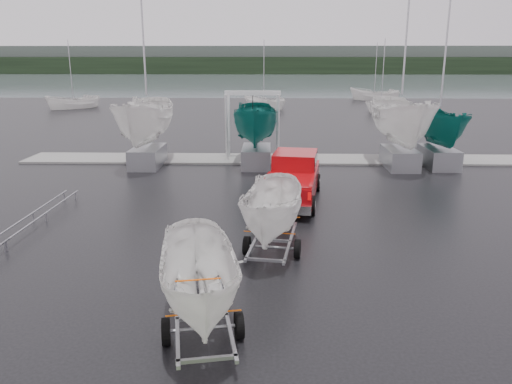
% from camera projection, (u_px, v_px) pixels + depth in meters
% --- Properties ---
extents(ground_plane, '(120.00, 120.00, 0.00)m').
position_uv_depth(ground_plane, '(277.00, 233.00, 17.75)').
color(ground_plane, black).
rests_on(ground_plane, ground).
extents(lake, '(300.00, 300.00, 0.00)m').
position_uv_depth(lake, '(271.00, 84.00, 114.22)').
color(lake, slate).
rests_on(lake, ground).
extents(dock, '(30.00, 3.00, 0.12)m').
position_uv_depth(dock, '(274.00, 159.00, 30.27)').
color(dock, gray).
rests_on(dock, ground).
extents(treeline, '(300.00, 8.00, 6.00)m').
position_uv_depth(treeline, '(270.00, 65.00, 180.96)').
color(treeline, black).
rests_on(treeline, ground).
extents(far_hill, '(300.00, 6.00, 10.00)m').
position_uv_depth(far_hill, '(270.00, 60.00, 188.15)').
color(far_hill, '#4C5651').
rests_on(far_hill, ground).
extents(pickup_truck, '(2.84, 6.13, 1.96)m').
position_uv_depth(pickup_truck, '(293.00, 176.00, 21.73)').
color(pickup_truck, '#9A080D').
rests_on(pickup_truck, ground).
extents(trailer_hitched, '(2.04, 3.73, 5.24)m').
position_uv_depth(trailer_hitched, '(274.00, 167.00, 15.11)').
color(trailer_hitched, '#95979D').
rests_on(trailer_hitched, ground).
extents(trailer_parked, '(2.04, 3.76, 5.09)m').
position_uv_depth(trailer_parked, '(199.00, 219.00, 10.47)').
color(trailer_parked, '#95979D').
rests_on(trailer_parked, ground).
extents(boat_hoist, '(3.30, 2.18, 4.12)m').
position_uv_depth(boat_hoist, '(253.00, 116.00, 29.62)').
color(boat_hoist, silver).
rests_on(boat_hoist, ground).
extents(keelboat_0, '(2.78, 3.20, 10.96)m').
position_uv_depth(keelboat_0, '(144.00, 88.00, 27.38)').
color(keelboat_0, '#95979D').
rests_on(keelboat_0, ground).
extents(keelboat_1, '(2.45, 3.20, 7.62)m').
position_uv_depth(keelboat_1, '(256.00, 97.00, 27.56)').
color(keelboat_1, '#95979D').
rests_on(keelboat_1, ground).
extents(keelboat_2, '(2.85, 3.20, 11.03)m').
position_uv_depth(keelboat_2, '(405.00, 86.00, 26.99)').
color(keelboat_2, '#95979D').
rests_on(keelboat_2, ground).
extents(keelboat_3, '(2.18, 3.20, 10.34)m').
position_uv_depth(keelboat_3, '(443.00, 106.00, 27.52)').
color(keelboat_3, '#95979D').
rests_on(keelboat_3, ground).
extents(mast_rack_0, '(0.56, 6.50, 0.06)m').
position_uv_depth(mast_rack_0, '(39.00, 213.00, 18.84)').
color(mast_rack_0, '#95979D').
rests_on(mast_rack_0, ground).
extents(moored_boat_0, '(3.63, 3.62, 11.36)m').
position_uv_depth(moored_boat_0, '(74.00, 109.00, 60.24)').
color(moored_boat_0, white).
rests_on(moored_boat_0, ground).
extents(moored_boat_1, '(3.38, 3.37, 11.14)m').
position_uv_depth(moored_boat_1, '(264.00, 109.00, 60.15)').
color(moored_boat_1, white).
rests_on(moored_boat_1, ground).
extents(moored_boat_2, '(3.05, 3.05, 10.85)m').
position_uv_depth(moored_boat_2, '(381.00, 112.00, 56.80)').
color(moored_boat_2, white).
rests_on(moored_boat_2, ground).
extents(moored_boat_3, '(3.58, 3.55, 11.57)m').
position_uv_depth(moored_boat_3, '(374.00, 100.00, 71.64)').
color(moored_boat_3, white).
rests_on(moored_boat_3, ground).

